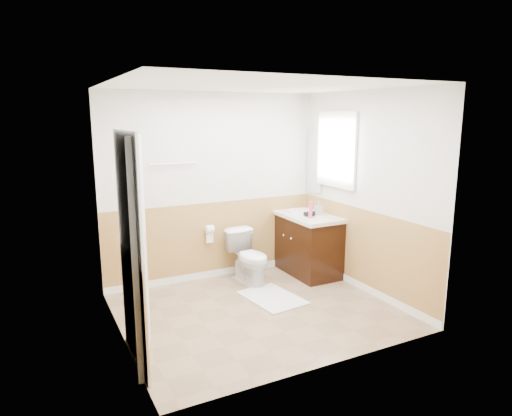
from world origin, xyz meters
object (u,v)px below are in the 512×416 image
bath_mat (272,298)px  vanity_cabinet (305,245)px  lotion_bottle (310,210)px  soap_dispenser (319,208)px  toilet (249,257)px

bath_mat → vanity_cabinet: 1.17m
bath_mat → vanity_cabinet: size_ratio=0.73×
lotion_bottle → soap_dispenser: size_ratio=1.18×
lotion_bottle → soap_dispenser: (0.22, 0.13, -0.02)m
toilet → soap_dispenser: (1.01, -0.11, 0.59)m
toilet → vanity_cabinet: size_ratio=0.63×
toilet → vanity_cabinet: 0.90m
toilet → soap_dispenser: soap_dispenser is taller
toilet → vanity_cabinet: vanity_cabinet is taller
vanity_cabinet → toilet: bearing=-178.8°
lotion_bottle → toilet: bearing=163.6°
soap_dispenser → toilet: bearing=174.0°
vanity_cabinet → soap_dispenser: bearing=-46.3°
toilet → soap_dispenser: bearing=-13.1°
toilet → lotion_bottle: size_ratio=3.17×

